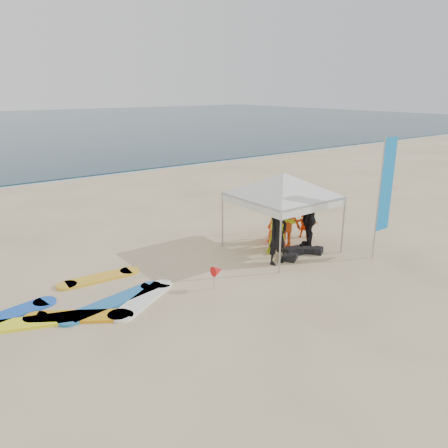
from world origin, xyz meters
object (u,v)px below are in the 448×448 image
person_orange_a (286,223)px  person_seated (305,224)px  surfboard_spread (79,305)px  person_black_a (278,235)px  person_yellow (281,225)px  person_black_b (309,218)px  marker_pennant (218,271)px  person_orange_b (277,216)px  feather_flag (386,186)px  canopy_tent (284,173)px

person_orange_a → person_seated: size_ratio=1.68×
surfboard_spread → person_orange_a: bearing=0.5°
person_black_a → person_seated: (2.44, 1.21, -0.42)m
person_yellow → person_black_b: 1.17m
person_black_a → marker_pennant: 2.49m
person_yellow → person_seated: bearing=44.8°
person_orange_a → person_orange_b: (0.10, 0.57, 0.08)m
person_yellow → feather_flag: bearing=-16.6°
person_orange_b → person_black_b: bearing=89.7°
person_orange_a → surfboard_spread: person_orange_a is taller
marker_pennant → surfboard_spread: 3.52m
person_seated → canopy_tent: (-1.54, -0.42, 2.04)m
person_black_a → marker_pennant: (-2.43, -0.32, -0.41)m
person_black_a → feather_flag: 3.56m
marker_pennant → feather_flag: bearing=-12.0°
person_orange_a → marker_pennant: (-3.66, -1.21, -0.32)m
person_orange_b → surfboard_spread: (-7.05, -0.63, -0.86)m
person_orange_a → person_black_b: (0.59, -0.44, 0.16)m
person_black_a → person_orange_a: 1.52m
person_yellow → person_orange_b: person_yellow is taller
person_orange_b → marker_pennant: person_orange_b is taller
person_black_a → person_black_b: size_ratio=0.93×
person_yellow → person_seated: (1.79, 0.67, -0.46)m
feather_flag → marker_pennant: size_ratio=5.96×
person_black_b → surfboard_spread: (-7.54, 0.39, -0.94)m
feather_flag → marker_pennant: bearing=168.0°
feather_flag → surfboard_spread: 9.25m
person_seated → surfboard_spread: (-8.17, -0.37, -0.45)m
person_black_b → person_seated: size_ratio=2.02×
person_black_a → marker_pennant: size_ratio=2.84×
person_orange_a → person_seated: (1.22, 0.31, -0.33)m
person_black_b → marker_pennant: 4.34m
person_black_b → marker_pennant: size_ratio=3.06×
feather_flag → surfboard_spread: bearing=165.2°
canopy_tent → surfboard_spread: size_ratio=0.77×
person_orange_b → surfboard_spread: person_orange_b is taller
person_black_b → person_seated: bearing=-158.5°
person_orange_a → feather_flag: 3.26m
person_black_b → surfboard_spread: person_black_b is taller
person_seated → feather_flag: bearing=156.8°
person_orange_b → person_orange_a: bearing=54.2°
person_black_b → person_orange_b: (-0.49, 1.02, -0.08)m
person_yellow → surfboard_spread: (-6.38, 0.30, -0.91)m
person_black_a → person_orange_a: size_ratio=1.11×
person_yellow → person_orange_a: size_ratio=1.16×
marker_pennant → person_yellow: bearing=15.5°
person_orange_a → person_orange_b: 0.59m
person_black_b → person_orange_b: person_black_b is taller
person_orange_b → marker_pennant: size_ratio=2.80×
person_black_a → person_black_b: 1.87m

